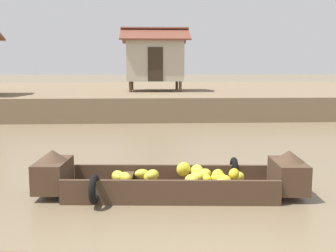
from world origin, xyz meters
The scene contains 4 objects.
ground_plane centered at (0.00, 10.00, 0.00)m, with size 300.00×300.00×0.00m, color #726047.
riverbank_strip centered at (0.00, 24.79, 0.54)m, with size 160.00×20.00×1.09m, color #756047.
banana_boat centered at (-0.32, 4.77, 0.30)m, with size 4.97×1.71×0.86m.
stilt_house_right centered at (-0.30, 20.57, 2.90)m, with size 3.78×3.39×3.55m.
Camera 1 is at (-0.78, -2.52, 2.35)m, focal length 43.27 mm.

